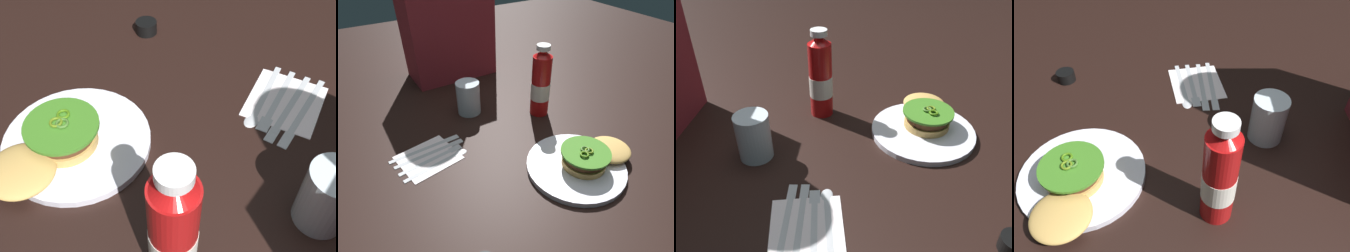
% 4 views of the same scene
% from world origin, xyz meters
% --- Properties ---
extents(ground_plane, '(3.00, 3.00, 0.00)m').
position_xyz_m(ground_plane, '(0.00, 0.00, 0.00)').
color(ground_plane, black).
extents(dinner_plate, '(0.26, 0.26, 0.01)m').
position_xyz_m(dinner_plate, '(0.06, -0.13, 0.01)').
color(dinner_plate, white).
rests_on(dinner_plate, ground_plane).
extents(burger_sandwich, '(0.21, 0.13, 0.05)m').
position_xyz_m(burger_sandwich, '(0.11, -0.14, 0.03)').
color(burger_sandwich, tan).
rests_on(burger_sandwich, dinner_plate).
extents(ketchup_bottle, '(0.06, 0.06, 0.24)m').
position_xyz_m(ketchup_bottle, '(0.15, 0.14, 0.11)').
color(ketchup_bottle, '#B11111').
rests_on(ketchup_bottle, ground_plane).
extents(water_glass, '(0.08, 0.08, 0.11)m').
position_xyz_m(water_glass, '(-0.06, 0.27, 0.06)').
color(water_glass, silver).
rests_on(water_glass, ground_plane).
extents(napkin, '(0.17, 0.16, 0.00)m').
position_xyz_m(napkin, '(-0.26, 0.12, 0.00)').
color(napkin, white).
rests_on(napkin, ground_plane).
extents(spoon_utensil, '(0.19, 0.05, 0.00)m').
position_xyz_m(spoon_utensil, '(-0.22, 0.08, 0.00)').
color(spoon_utensil, silver).
rests_on(spoon_utensil, napkin).
extents(fork_utensil, '(0.19, 0.04, 0.00)m').
position_xyz_m(fork_utensil, '(-0.24, 0.11, 0.00)').
color(fork_utensil, silver).
rests_on(fork_utensil, napkin).
extents(steak_knife, '(0.21, 0.03, 0.00)m').
position_xyz_m(steak_knife, '(-0.23, 0.13, 0.00)').
color(steak_knife, silver).
rests_on(steak_knife, napkin).
extents(butter_knife, '(0.21, 0.03, 0.00)m').
position_xyz_m(butter_knife, '(-0.24, 0.16, 0.00)').
color(butter_knife, silver).
rests_on(butter_knife, napkin).
extents(diner_person, '(0.33, 0.18, 0.57)m').
position_xyz_m(diner_person, '(0.02, 0.58, 0.26)').
color(diner_person, maroon).
rests_on(diner_person, ground_plane).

